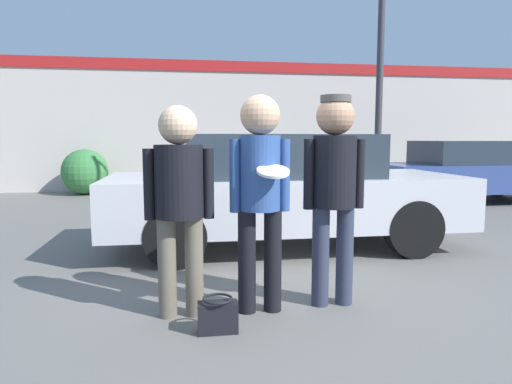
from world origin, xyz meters
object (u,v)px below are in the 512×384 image
at_px(person_right, 334,179).
at_px(parked_car_far, 470,171).
at_px(parked_car_near, 282,190).
at_px(person_middle_with_frisbee, 260,183).
at_px(handbag, 218,316).
at_px(person_left, 179,191).
at_px(shrub, 85,172).

height_order(person_right, parked_car_far, person_right).
bearing_deg(person_right, parked_car_far, 48.13).
distance_m(person_right, parked_car_near, 2.26).
xyz_separation_m(person_middle_with_frisbee, parked_car_far, (5.93, 5.95, -0.38)).
bearing_deg(parked_car_far, handbag, -134.98).
xyz_separation_m(person_right, parked_car_far, (5.28, 5.89, -0.41)).
bearing_deg(parked_car_far, person_left, -137.95).
distance_m(parked_car_near, shrub, 7.53).
height_order(parked_car_far, handbag, parked_car_far).
bearing_deg(person_right, shrub, 113.72).
height_order(person_left, person_right, person_right).
height_order(person_right, shrub, person_right).
bearing_deg(handbag, parked_car_far, 45.02).
height_order(person_left, parked_car_far, person_left).
xyz_separation_m(shrub, handbag, (2.78, -9.13, -0.46)).
bearing_deg(shrub, parked_car_far, -17.17).
height_order(parked_car_near, shrub, parked_car_near).
bearing_deg(parked_car_far, parked_car_near, -145.10).
bearing_deg(person_right, parked_car_near, 89.07).
xyz_separation_m(person_left, parked_car_near, (1.35, 2.29, -0.26)).
bearing_deg(person_left, parked_car_far, 42.05).
distance_m(parked_car_near, handbag, 2.95).
relative_size(person_left, shrub, 1.45).
bearing_deg(person_left, shrub, 105.98).
bearing_deg(handbag, person_right, 22.65).
height_order(person_left, person_middle_with_frisbee, person_middle_with_frisbee).
distance_m(person_middle_with_frisbee, person_right, 0.66).
xyz_separation_m(person_left, handbag, (0.27, -0.38, -0.91)).
bearing_deg(handbag, person_middle_with_frisbee, 43.86).
height_order(person_right, handbag, person_right).
xyz_separation_m(person_left, parked_car_far, (6.59, 5.95, -0.33)).
bearing_deg(parked_car_near, person_left, -120.54).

